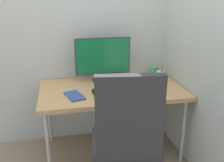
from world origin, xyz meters
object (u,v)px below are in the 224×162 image
object	(u,v)px
keyboard	(117,91)
notebook	(75,96)
monitor	(103,58)
mouse	(156,89)
office_chair	(127,139)
pen_holder	(160,76)
coffee_mug	(154,71)

from	to	relation	value
keyboard	notebook	distance (m)	0.40
monitor	mouse	distance (m)	0.63
office_chair	notebook	distance (m)	0.68
office_chair	keyboard	size ratio (longest dim) A/B	2.45
keyboard	mouse	xyz separation A→B (m)	(0.37, -0.05, 0.01)
keyboard	pen_holder	size ratio (longest dim) A/B	2.58
monitor	mouse	world-z (taller)	monitor
office_chair	keyboard	bearing A→B (deg)	83.66
keyboard	pen_holder	xyz separation A→B (m)	(0.53, 0.24, 0.04)
coffee_mug	mouse	bearing A→B (deg)	-108.21
office_chair	mouse	distance (m)	0.72
monitor	notebook	bearing A→B (deg)	-131.78
keyboard	coffee_mug	world-z (taller)	coffee_mug
keyboard	pen_holder	distance (m)	0.58
mouse	notebook	size ratio (longest dim) A/B	0.43
office_chair	pen_holder	xyz separation A→B (m)	(0.59, 0.85, 0.18)
mouse	coffee_mug	size ratio (longest dim) A/B	0.82
keyboard	office_chair	bearing A→B (deg)	-96.34
monitor	notebook	distance (m)	0.55
notebook	office_chair	bearing A→B (deg)	-76.84
keyboard	coffee_mug	xyz separation A→B (m)	(0.52, 0.41, 0.04)
mouse	pen_holder	distance (m)	0.34
notebook	coffee_mug	size ratio (longest dim) A/B	1.92
mouse	pen_holder	size ratio (longest dim) A/B	0.57
keyboard	coffee_mug	bearing A→B (deg)	38.55
office_chair	mouse	size ratio (longest dim) A/B	11.02
monitor	pen_holder	world-z (taller)	monitor
office_chair	monitor	xyz separation A→B (m)	(-0.00, 0.95, 0.38)
monitor	mouse	bearing A→B (deg)	-42.10
office_chair	notebook	world-z (taller)	office_chair
pen_holder	coffee_mug	distance (m)	0.17
monitor	keyboard	size ratio (longest dim) A/B	1.24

